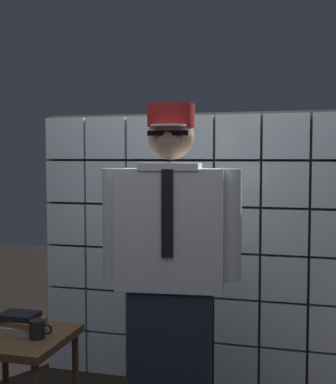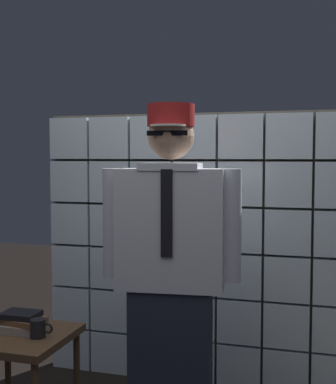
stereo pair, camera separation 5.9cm
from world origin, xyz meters
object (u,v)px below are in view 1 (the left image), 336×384
object	(u,v)px
standing_person	(171,274)
coffee_mug	(38,329)
book_stack	(21,323)
side_table	(18,350)

from	to	relation	value
standing_person	coffee_mug	world-z (taller)	standing_person
coffee_mug	book_stack	bearing A→B (deg)	154.88
standing_person	book_stack	xyz separation A→B (m)	(-0.80, -0.09, -0.29)
standing_person	side_table	xyz separation A→B (m)	(-0.79, -0.13, -0.42)
side_table	book_stack	world-z (taller)	book_stack
book_stack	coffee_mug	xyz separation A→B (m)	(0.13, -0.06, -0.00)
standing_person	book_stack	distance (m)	0.86
coffee_mug	side_table	bearing A→B (deg)	169.75
side_table	coffee_mug	size ratio (longest dim) A/B	4.60
side_table	standing_person	bearing A→B (deg)	9.07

